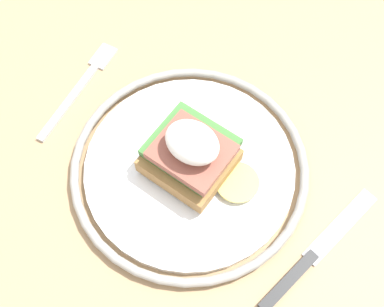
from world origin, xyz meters
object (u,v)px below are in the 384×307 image
(fork, at_px, (81,86))
(knife, at_px, (310,258))
(sandwich, at_px, (194,151))
(plate, at_px, (192,164))

(fork, height_order, knife, knife)
(sandwich, xyz_separation_m, fork, (-0.18, 0.01, -0.04))
(plate, distance_m, sandwich, 0.04)
(plate, height_order, sandwich, sandwich)
(plate, height_order, knife, plate)
(knife, bearing_deg, fork, 176.19)
(plate, height_order, fork, plate)
(plate, xyz_separation_m, knife, (0.16, -0.01, -0.01))
(plate, distance_m, fork, 0.18)
(knife, bearing_deg, sandwich, 174.97)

